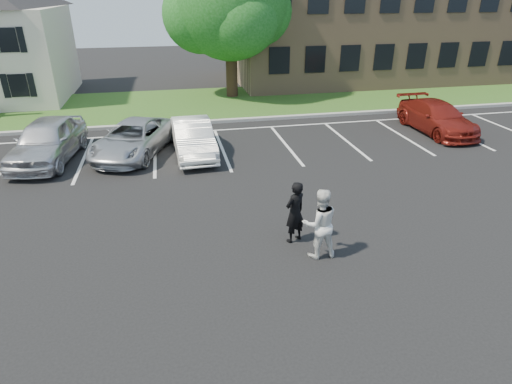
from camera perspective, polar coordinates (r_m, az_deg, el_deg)
ground_plane at (r=11.21m, az=1.06°, el=-7.94°), size 90.00×90.00×0.00m
curb at (r=22.08m, az=-5.94°, el=9.33°), size 40.00×0.30×0.15m
grass_strip at (r=25.94m, az=-6.95°, el=11.65°), size 44.00×8.00×0.08m
stall_lines at (r=19.41m, az=-0.77°, el=6.97°), size 34.00×5.36×0.01m
office_building at (r=35.09m, az=16.70°, el=21.25°), size 22.40×10.40×8.30m
tree at (r=27.01m, az=-3.32°, el=23.72°), size 7.80×7.20×8.80m
man_black_suit at (r=11.29m, az=5.20°, el=-2.70°), size 0.75×0.66×1.73m
man_white_shirt at (r=10.71m, az=8.50°, el=-4.19°), size 0.91×0.72×1.85m
car_silver_west at (r=18.64m, az=-26.05°, el=6.20°), size 2.62×5.07×1.65m
car_silver_minivan at (r=18.18m, az=-16.05°, el=6.87°), size 3.80×5.30×1.34m
car_white_sedan at (r=17.64m, az=-8.40°, el=7.16°), size 1.68×4.34×1.41m
car_red_compact at (r=22.11m, az=22.96°, el=9.16°), size 2.06×4.84×1.39m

